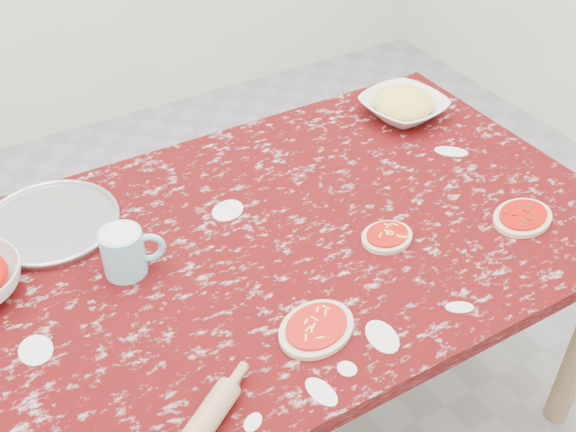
{
  "coord_description": "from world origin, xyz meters",
  "views": [
    {
      "loc": [
        -0.65,
        -1.11,
        1.84
      ],
      "look_at": [
        0.0,
        0.0,
        0.8
      ],
      "focal_mm": 43.21,
      "sensor_mm": 36.0,
      "label": 1
    }
  ],
  "objects_px": {
    "worktable": "(288,257)",
    "cheese_bowl": "(403,107)",
    "pizza_tray": "(51,223)",
    "flour_mug": "(125,251)"
  },
  "relations": [
    {
      "from": "worktable",
      "to": "cheese_bowl",
      "type": "xyz_separation_m",
      "value": [
        0.58,
        0.3,
        0.11
      ]
    },
    {
      "from": "cheese_bowl",
      "to": "worktable",
      "type": "bearing_deg",
      "value": -152.97
    },
    {
      "from": "worktable",
      "to": "pizza_tray",
      "type": "bearing_deg",
      "value": 147.06
    },
    {
      "from": "flour_mug",
      "to": "pizza_tray",
      "type": "bearing_deg",
      "value": 113.26
    },
    {
      "from": "cheese_bowl",
      "to": "flour_mug",
      "type": "xyz_separation_m",
      "value": [
        -0.96,
        -0.23,
        0.03
      ]
    },
    {
      "from": "worktable",
      "to": "flour_mug",
      "type": "height_order",
      "value": "flour_mug"
    },
    {
      "from": "worktable",
      "to": "flour_mug",
      "type": "relative_size",
      "value": 11.21
    },
    {
      "from": "pizza_tray",
      "to": "flour_mug",
      "type": "xyz_separation_m",
      "value": [
        0.11,
        -0.25,
        0.05
      ]
    },
    {
      "from": "worktable",
      "to": "cheese_bowl",
      "type": "distance_m",
      "value": 0.66
    },
    {
      "from": "pizza_tray",
      "to": "cheese_bowl",
      "type": "height_order",
      "value": "cheese_bowl"
    }
  ]
}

